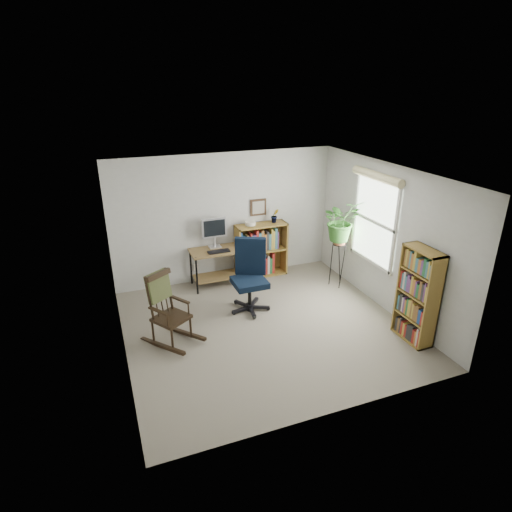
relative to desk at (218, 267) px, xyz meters
name	(u,v)px	position (x,y,z in m)	size (l,w,h in m)	color
floor	(265,327)	(0.26, -1.70, -0.35)	(4.20, 4.00, 0.00)	gray
ceiling	(267,174)	(0.26, -1.70, 2.05)	(4.20, 4.00, 0.00)	silver
wall_back	(225,218)	(0.26, 0.30, 0.85)	(4.20, 0.00, 2.40)	#B9B9B4
wall_front	(338,325)	(0.26, -3.70, 0.85)	(4.20, 0.00, 2.40)	#B9B9B4
wall_left	(116,279)	(-1.84, -1.70, 0.85)	(0.00, 4.00, 2.40)	#B9B9B4
wall_right	(386,238)	(2.36, -1.70, 0.85)	(0.00, 4.00, 2.40)	#B9B9B4
window	(374,222)	(2.32, -1.40, 1.05)	(0.12, 1.20, 1.50)	silver
desk	(218,267)	(0.00, 0.00, 0.00)	(0.98, 0.54, 0.71)	brown
monitor	(214,233)	(0.00, 0.14, 0.63)	(0.46, 0.16, 0.56)	silver
keyboard	(219,251)	(0.00, -0.12, 0.37)	(0.40, 0.15, 0.03)	black
office_chair	(250,277)	(0.23, -1.10, 0.26)	(0.66, 0.66, 1.22)	black
rocking_chair	(171,309)	(-1.15, -1.57, 0.19)	(0.56, 0.94, 1.09)	black
low_bookshelf	(261,250)	(0.92, 0.12, 0.17)	(1.00, 0.33, 1.05)	olive
tall_bookshelf	(418,296)	(2.18, -2.77, 0.36)	(0.27, 0.63, 1.44)	olive
plant_stand	(338,261)	(2.06, -0.81, 0.13)	(0.27, 0.27, 0.97)	black
spider_plant	(343,201)	(2.06, -0.81, 1.28)	(1.69, 1.88, 1.46)	#2F6824
potted_plant_small	(275,220)	(1.20, 0.13, 0.75)	(0.13, 0.24, 0.11)	#2F6824
framed_picture	(258,207)	(0.92, 0.27, 0.98)	(0.32, 0.04, 0.32)	black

